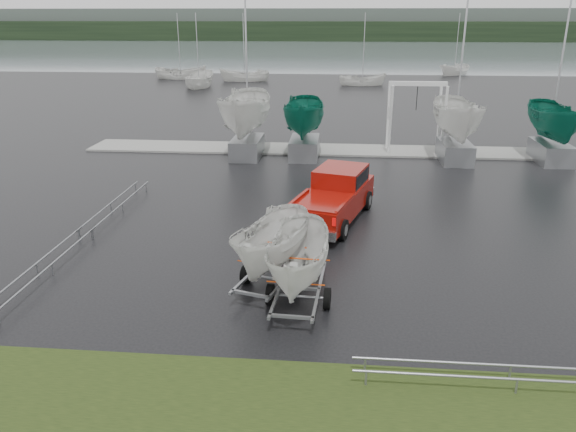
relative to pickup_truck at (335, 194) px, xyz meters
The scene contains 22 objects.
ground_plane 1.45m from the pickup_truck, 89.71° to the right, with size 120.00×120.00×0.00m, color black.
lake 98.96m from the pickup_truck, 90.00° to the left, with size 300.00×300.00×0.00m, color slate.
grass_verge 12.09m from the pickup_truck, 89.97° to the right, with size 40.00×40.00×0.00m, color black.
dock 11.99m from the pickup_truck, 89.97° to the left, with size 30.00×3.00×0.12m, color gray.
treeline 168.96m from the pickup_truck, 90.00° to the left, with size 300.00×8.00×6.00m, color black.
far_hill 177.00m from the pickup_truck, 90.00° to the left, with size 300.00×6.00×10.00m, color #4C5651.
pickup_truck is the anchor object (origin of this frame).
trailer_hitched 6.56m from the pickup_truck, 106.15° to the right, with size 2.13×3.79×4.70m.
trailer_parked 7.41m from the pickup_truck, 97.25° to the right, with size 1.81×3.67×4.79m.
boat_hoist 12.88m from the pickup_truck, 69.39° to the left, with size 3.30×2.18×4.12m.
keelboat_0 11.65m from the pickup_truck, 117.28° to the left, with size 2.64×3.20×10.82m.
keelboat_1 10.63m from the pickup_truck, 100.35° to the left, with size 2.25×3.20×7.09m.
keelboat_2 12.21m from the pickup_truck, 56.81° to the left, with size 2.37×3.20×10.53m.
keelboat_3 15.80m from the pickup_truck, 41.07° to the left, with size 2.19×3.20×10.36m.
mast_rack_0 9.02m from the pickup_truck, behind, with size 0.56×6.50×0.06m.
mast_rack_1 10.86m from the pickup_truck, 146.08° to the right, with size 0.56×6.50×0.06m.
mast_rack_2 11.30m from the pickup_truck, 69.21° to the right, with size 7.00×0.56×0.06m.
moored_boat_0 45.67m from the pickup_truck, 110.41° to the left, with size 2.81×2.88×11.62m.
moored_boat_1 50.42m from the pickup_truck, 103.44° to the left, with size 2.66×2.60×11.08m.
moored_boat_2 46.04m from the pickup_truck, 86.67° to the left, with size 2.38×2.33×10.77m.
moored_boat_3 61.57m from the pickup_truck, 75.24° to the left, with size 3.41×3.41×11.17m.
moored_boat_4 54.92m from the pickup_truck, 111.71° to the left, with size 2.76×2.69×11.41m.
Camera 1 is at (0.03, -20.22, 7.65)m, focal length 35.00 mm.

